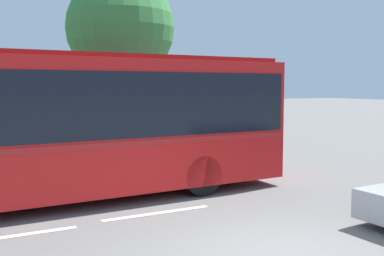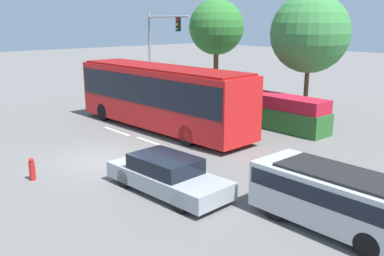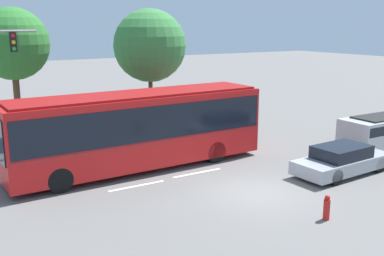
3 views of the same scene
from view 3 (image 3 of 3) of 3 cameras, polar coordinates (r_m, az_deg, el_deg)
ground_plane at (r=17.85m, az=8.14°, el=-8.01°), size 140.00×140.00×0.00m
city_bus at (r=20.24m, az=-6.72°, el=0.27°), size 11.74×2.96×3.41m
sedan_foreground at (r=20.68m, az=18.31°, el=-3.85°), size 4.80×2.04×1.26m
suv_left_lane at (r=25.75m, az=22.74°, el=-0.11°), size 4.75×2.02×1.69m
flowering_hedge at (r=25.89m, az=-5.53°, el=0.74°), size 8.61×1.57×1.84m
street_tree_left at (r=26.24m, az=-21.57°, el=9.73°), size 3.84×3.84×7.23m
street_tree_centre at (r=28.25m, az=-5.32°, el=10.24°), size 4.44×4.44×7.27m
fire_hydrant at (r=15.87m, az=16.53°, el=-9.57°), size 0.22×0.22×0.86m
lane_stripe_near at (r=19.87m, az=0.65°, el=-5.66°), size 2.40×0.16×0.01m
lane_stripe_mid at (r=18.47m, az=-6.94°, el=-7.23°), size 2.40×0.16×0.01m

